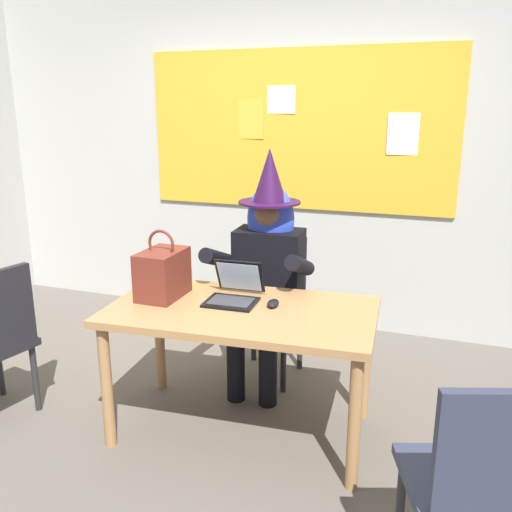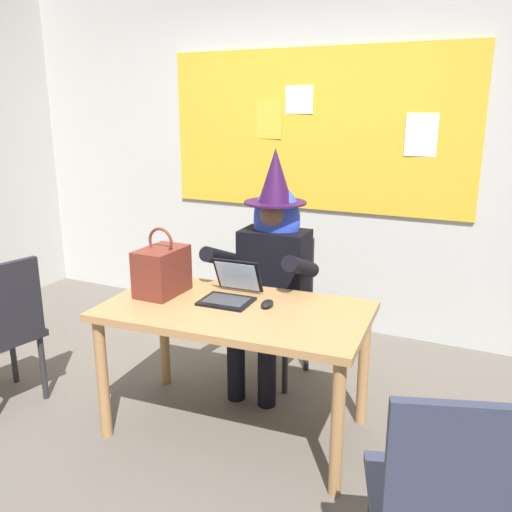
{
  "view_description": "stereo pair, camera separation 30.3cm",
  "coord_description": "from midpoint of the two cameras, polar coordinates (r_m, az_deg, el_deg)",
  "views": [
    {
      "loc": [
        1.15,
        -2.38,
        1.73
      ],
      "look_at": [
        0.15,
        0.4,
        0.91
      ],
      "focal_mm": 38.01,
      "sensor_mm": 36.0,
      "label": 1
    },
    {
      "loc": [
        1.43,
        -2.26,
        1.73
      ],
      "look_at": [
        0.15,
        0.4,
        0.91
      ],
      "focal_mm": 38.01,
      "sensor_mm": 36.0,
      "label": 2
    }
  ],
  "objects": [
    {
      "name": "chair_extra_corner",
      "position": [
        2.03,
        17.98,
        -21.82
      ],
      "size": [
        0.53,
        0.53,
        0.92
      ],
      "rotation": [
        0.0,
        0.0,
        1.9
      ],
      "color": "#2D3347",
      "rests_on": "ground"
    },
    {
      "name": "wall_back_bulletin",
      "position": [
        4.28,
        2.37,
        11.92
      ],
      "size": [
        5.48,
        1.87,
        2.9
      ],
      "color": "#B2B2AD",
      "rests_on": "ground"
    },
    {
      "name": "ground_plane",
      "position": [
        3.16,
        -8.11,
        -17.77
      ],
      "size": [
        24.0,
        24.0,
        0.0
      ],
      "primitive_type": "plane",
      "color": "#5B544C"
    },
    {
      "name": "computer_mouse",
      "position": [
        2.83,
        -1.26,
        -5.06
      ],
      "size": [
        0.07,
        0.11,
        0.03
      ],
      "primitive_type": "ellipsoid",
      "rotation": [
        0.0,
        0.0,
        0.1
      ],
      "color": "black",
      "rests_on": "desk_main"
    },
    {
      "name": "desk_main",
      "position": [
        2.85,
        -4.62,
        -7.2
      ],
      "size": [
        1.43,
        0.85,
        0.72
      ],
      "rotation": [
        0.0,
        0.0,
        0.08
      ],
      "color": "#A37547",
      "rests_on": "ground"
    },
    {
      "name": "chair_at_desk",
      "position": [
        3.55,
        -0.72,
        -4.45
      ],
      "size": [
        0.44,
        0.44,
        0.91
      ],
      "rotation": [
        0.0,
        0.0,
        -1.61
      ],
      "color": "black",
      "rests_on": "ground"
    },
    {
      "name": "person_costumed",
      "position": [
        3.36,
        -1.47,
        -0.4
      ],
      "size": [
        0.61,
        0.67,
        1.49
      ],
      "rotation": [
        0.0,
        0.0,
        -1.52
      ],
      "color": "black",
      "rests_on": "ground"
    },
    {
      "name": "laptop",
      "position": [
        2.92,
        -5.27,
        -3.82
      ],
      "size": [
        0.28,
        0.32,
        0.21
      ],
      "rotation": [
        0.0,
        0.0,
        0.05
      ],
      "color": "black",
      "rests_on": "desk_main"
    },
    {
      "name": "handbag",
      "position": [
        3.01,
        -12.68,
        -1.83
      ],
      "size": [
        0.2,
        0.3,
        0.38
      ],
      "rotation": [
        0.0,
        0.0,
        0.02
      ],
      "color": "maroon",
      "rests_on": "desk_main"
    }
  ]
}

